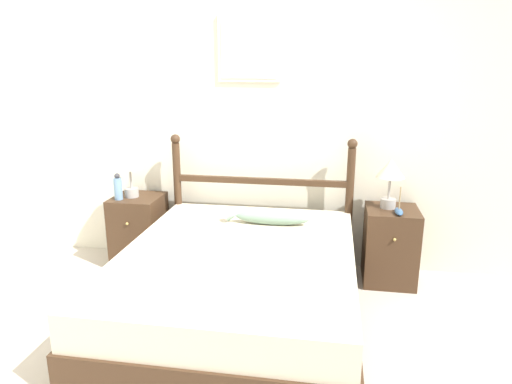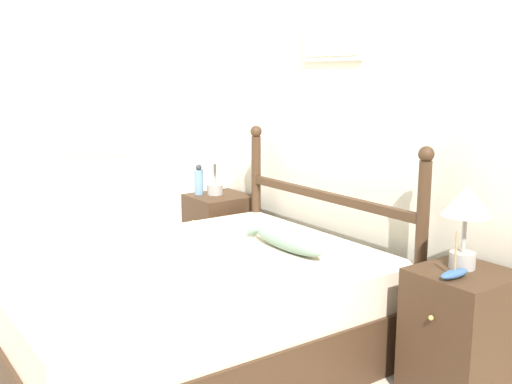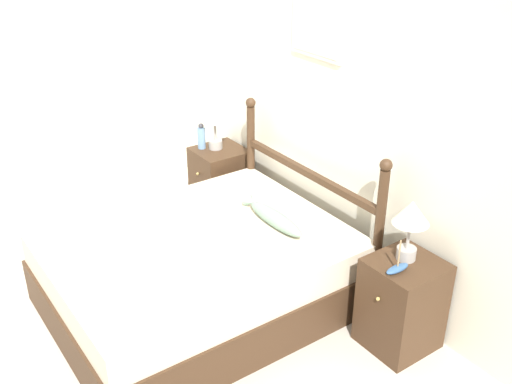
# 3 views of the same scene
# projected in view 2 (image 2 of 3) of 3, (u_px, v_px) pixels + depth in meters

# --- Properties ---
(ground_plane) EXTENTS (16.00, 16.00, 0.00)m
(ground_plane) POSITION_uv_depth(u_px,v_px,m) (65.00, 370.00, 3.09)
(ground_plane) COLOR #B7AD9E
(wall_back) EXTENTS (6.40, 0.08, 2.55)m
(wall_back) POSITION_uv_depth(u_px,v_px,m) (323.00, 110.00, 3.82)
(wall_back) COLOR beige
(wall_back) RESTS_ON ground_plane
(bed) EXTENTS (1.54, 1.95, 0.54)m
(bed) POSITION_uv_depth(u_px,v_px,m) (191.00, 310.00, 3.19)
(bed) COLOR #3D2819
(bed) RESTS_ON ground_plane
(headboard) EXTENTS (1.56, 0.08, 1.15)m
(headboard) POSITION_uv_depth(u_px,v_px,m) (325.00, 218.00, 3.65)
(headboard) COLOR #3D2819
(headboard) RESTS_ON ground_plane
(nightstand_left) EXTENTS (0.41, 0.45, 0.62)m
(nightstand_left) POSITION_uv_depth(u_px,v_px,m) (220.00, 235.00, 4.53)
(nightstand_left) COLOR #3D2819
(nightstand_left) RESTS_ON ground_plane
(nightstand_right) EXTENTS (0.41, 0.45, 0.62)m
(nightstand_right) POSITION_uv_depth(u_px,v_px,m) (461.00, 334.00, 2.80)
(nightstand_right) COLOR #3D2819
(nightstand_right) RESTS_ON ground_plane
(table_lamp_left) EXTENTS (0.22, 0.22, 0.40)m
(table_lamp_left) POSITION_uv_depth(u_px,v_px,m) (215.00, 157.00, 4.44)
(table_lamp_left) COLOR gray
(table_lamp_left) RESTS_ON nightstand_left
(table_lamp_right) EXTENTS (0.22, 0.22, 0.40)m
(table_lamp_right) POSITION_uv_depth(u_px,v_px,m) (466.00, 208.00, 2.73)
(table_lamp_right) COLOR gray
(table_lamp_right) RESTS_ON nightstand_right
(bottle) EXTENTS (0.07, 0.07, 0.23)m
(bottle) POSITION_uv_depth(u_px,v_px,m) (199.00, 181.00, 4.48)
(bottle) COLOR #668CB2
(bottle) RESTS_ON nightstand_left
(model_boat) EXTENTS (0.06, 0.17, 0.21)m
(model_boat) POSITION_uv_depth(u_px,v_px,m) (454.00, 273.00, 2.64)
(model_boat) COLOR #335684
(model_boat) RESTS_ON nightstand_right
(fish_pillow) EXTENTS (0.63, 0.12, 0.11)m
(fish_pillow) POSITION_uv_depth(u_px,v_px,m) (285.00, 240.00, 3.33)
(fish_pillow) COLOR gray
(fish_pillow) RESTS_ON bed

